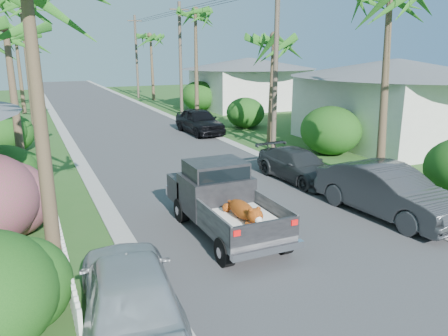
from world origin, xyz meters
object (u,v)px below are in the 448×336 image
house_right_near (393,104)px  house_right_far (249,85)px  parked_car_rf (199,121)px  utility_pole_c (180,59)px  palm_r_d (151,36)px  parked_car_rn (387,192)px  utility_pole_d (137,56)px  pickup_truck (220,197)px  utility_pole_b (276,63)px  parked_car_ln (129,289)px  parked_car_rm (298,166)px  palm_l_c (21,2)px  palm_l_d (15,35)px  palm_r_b (273,37)px  palm_l_b (5,25)px  palm_r_c (195,12)px

house_right_near → house_right_far: (0.00, 18.00, -0.10)m
parked_car_rf → utility_pole_c: bearing=76.3°
palm_r_d → utility_pole_c: utility_pole_c is taller
parked_car_rn → house_right_near: house_right_near is taller
utility_pole_c → utility_pole_d: 15.00m
pickup_truck → utility_pole_b: utility_pole_b is taller
parked_car_ln → palm_r_d: 41.40m
parked_car_rm → palm_r_d: palm_r_d is taller
house_right_far → utility_pole_c: bearing=-164.9°
parked_car_rf → palm_l_c: bearing=162.5°
palm_l_d → utility_pole_c: 13.63m
pickup_truck → parked_car_rf: 15.83m
parked_car_rn → palm_l_d: bearing=103.0°
pickup_truck → palm_r_b: (8.05, 10.68, 4.94)m
utility_pole_b → palm_l_d: bearing=120.0°
utility_pole_b → utility_pole_c: size_ratio=1.00×
parked_car_rf → pickup_truck: bearing=-111.1°
parked_car_rn → house_right_far: house_right_far is taller
palm_l_b → utility_pole_b: 12.54m
palm_l_c → palm_r_c: 12.84m
utility_pole_c → parked_car_rn: bearing=-93.9°
palm_l_d → utility_pole_d: utility_pole_d is taller
palm_r_c → utility_pole_d: 17.37m
parked_car_rm → palm_l_b: 12.55m
house_right_far → palm_l_d: bearing=168.4°
pickup_truck → palm_r_b: palm_r_b is taller
parked_car_rf → palm_l_b: size_ratio=0.64×
parked_car_rm → parked_car_ln: (-8.60, -6.98, 0.13)m
parked_car_ln → palm_r_b: palm_r_b is taller
parked_car_rm → utility_pole_c: size_ratio=0.48×
parked_car_rm → palm_l_d: bearing=107.2°
palm_l_b → palm_r_d: (13.30, 28.00, 0.59)m
palm_r_c → utility_pole_d: (-0.60, 17.00, -3.51)m
palm_l_c → palm_r_d: size_ratio=1.15×
utility_pole_b → parked_car_rm: bearing=-110.5°
parked_car_rn → utility_pole_d: bearing=82.0°
house_right_near → pickup_truck: bearing=-152.0°
pickup_truck → parked_car_rm: bearing=33.4°
palm_r_c → house_right_near: bearing=-64.1°
house_right_far → utility_pole_b: bearing=-113.5°
palm_r_b → house_right_far: palm_r_b is taller
palm_r_d → house_right_near: palm_r_d is taller
palm_r_c → house_right_far: 9.90m
palm_l_c → palm_l_d: size_ratio=1.19×
parked_car_rn → palm_l_d: palm_l_d is taller
house_right_far → house_right_near: bearing=-90.0°
palm_r_b → utility_pole_b: bearing=-116.6°
palm_l_b → utility_pole_c: bearing=52.2°
parked_car_rm → house_right_near: 10.47m
parked_car_ln → palm_l_c: palm_l_c is taller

